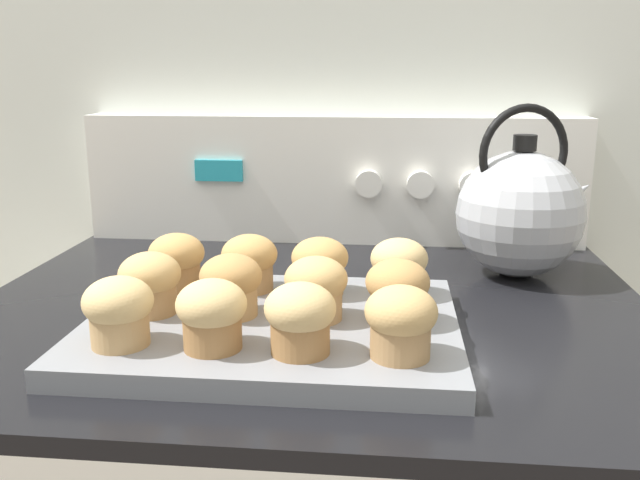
% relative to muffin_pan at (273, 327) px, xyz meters
% --- Properties ---
extents(wall_back, '(8.00, 0.05, 2.40)m').
position_rel_muffin_pan_xyz_m(wall_back, '(0.03, 0.47, 0.28)').
color(wall_back, silver).
rests_on(wall_back, ground_plane).
extents(control_panel, '(0.78, 0.07, 0.20)m').
position_rel_muffin_pan_xyz_m(control_panel, '(0.03, 0.41, 0.09)').
color(control_panel, white).
rests_on(control_panel, stove_range).
extents(muffin_pan, '(0.37, 0.29, 0.02)m').
position_rel_muffin_pan_xyz_m(muffin_pan, '(0.00, 0.00, 0.00)').
color(muffin_pan, slate).
rests_on(muffin_pan, stove_range).
extents(muffin_r0_c0, '(0.06, 0.06, 0.06)m').
position_rel_muffin_pan_xyz_m(muffin_r0_c0, '(-0.13, -0.08, 0.04)').
color(muffin_r0_c0, tan).
rests_on(muffin_r0_c0, muffin_pan).
extents(muffin_r0_c1, '(0.06, 0.06, 0.06)m').
position_rel_muffin_pan_xyz_m(muffin_r0_c1, '(-0.04, -0.08, 0.04)').
color(muffin_r0_c1, olive).
rests_on(muffin_r0_c1, muffin_pan).
extents(muffin_r0_c2, '(0.06, 0.06, 0.06)m').
position_rel_muffin_pan_xyz_m(muffin_r0_c2, '(0.04, -0.08, 0.04)').
color(muffin_r0_c2, olive).
rests_on(muffin_r0_c2, muffin_pan).
extents(muffin_r0_c3, '(0.06, 0.06, 0.06)m').
position_rel_muffin_pan_xyz_m(muffin_r0_c3, '(0.13, -0.08, 0.04)').
color(muffin_r0_c3, '#A37A4C').
rests_on(muffin_r0_c3, muffin_pan).
extents(muffin_r1_c0, '(0.06, 0.06, 0.06)m').
position_rel_muffin_pan_xyz_m(muffin_r1_c0, '(-0.13, 0.00, 0.04)').
color(muffin_r1_c0, '#A37A4C').
rests_on(muffin_r1_c0, muffin_pan).
extents(muffin_r1_c1, '(0.06, 0.06, 0.06)m').
position_rel_muffin_pan_xyz_m(muffin_r1_c1, '(-0.04, 0.00, 0.04)').
color(muffin_r1_c1, tan).
rests_on(muffin_r1_c1, muffin_pan).
extents(muffin_r1_c2, '(0.06, 0.06, 0.06)m').
position_rel_muffin_pan_xyz_m(muffin_r1_c2, '(0.04, 0.00, 0.04)').
color(muffin_r1_c2, tan).
rests_on(muffin_r1_c2, muffin_pan).
extents(muffin_r1_c3, '(0.06, 0.06, 0.06)m').
position_rel_muffin_pan_xyz_m(muffin_r1_c3, '(0.13, -0.00, 0.04)').
color(muffin_r1_c3, olive).
rests_on(muffin_r1_c3, muffin_pan).
extents(muffin_r2_c0, '(0.06, 0.06, 0.06)m').
position_rel_muffin_pan_xyz_m(muffin_r2_c0, '(-0.12, 0.08, 0.04)').
color(muffin_r2_c0, olive).
rests_on(muffin_r2_c0, muffin_pan).
extents(muffin_r2_c1, '(0.06, 0.06, 0.06)m').
position_rel_muffin_pan_xyz_m(muffin_r2_c1, '(-0.04, 0.09, 0.04)').
color(muffin_r2_c1, '#A37A4C').
rests_on(muffin_r2_c1, muffin_pan).
extents(muffin_r2_c2, '(0.06, 0.06, 0.06)m').
position_rel_muffin_pan_xyz_m(muffin_r2_c2, '(0.04, 0.08, 0.04)').
color(muffin_r2_c2, '#A37A4C').
rests_on(muffin_r2_c2, muffin_pan).
extents(muffin_r2_c3, '(0.06, 0.06, 0.06)m').
position_rel_muffin_pan_xyz_m(muffin_r2_c3, '(0.13, 0.09, 0.04)').
color(muffin_r2_c3, tan).
rests_on(muffin_r2_c3, muffin_pan).
extents(tea_kettle, '(0.19, 0.17, 0.23)m').
position_rel_muffin_pan_xyz_m(tea_kettle, '(0.29, 0.25, 0.08)').
color(tea_kettle, '#ADAFB5').
rests_on(tea_kettle, stove_range).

